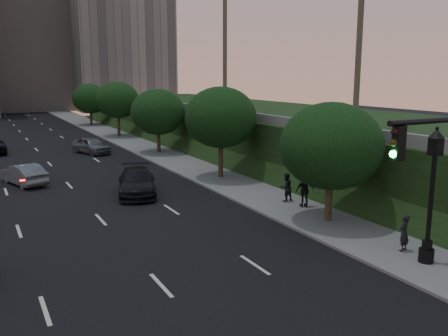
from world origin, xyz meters
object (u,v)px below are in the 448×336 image
sedan_near_right (137,182)px  pedestrian_b (286,187)px  sedan_mid_left (24,174)px  pedestrian_c (305,190)px  street_lamp (431,202)px  pedestrian_a (404,233)px  sedan_far_right (91,145)px

sedan_near_right → pedestrian_b: bearing=-24.5°
sedan_mid_left → sedan_near_right: 8.82m
sedan_mid_left → pedestrian_c: pedestrian_c is taller
street_lamp → pedestrian_a: bearing=82.6°
street_lamp → pedestrian_a: 2.14m
street_lamp → sedan_near_right: size_ratio=1.00×
street_lamp → sedan_mid_left: 26.35m
sedan_mid_left → sedan_near_right: (6.10, -6.37, 0.07)m
sedan_near_right → pedestrian_c: (7.40, -7.73, 0.28)m
sedan_near_right → pedestrian_c: pedestrian_c is taller
sedan_mid_left → sedan_far_right: (7.16, 11.18, 0.07)m
sedan_far_right → pedestrian_a: (5.79, -32.84, 0.14)m
street_lamp → sedan_far_right: size_ratio=1.19×
pedestrian_b → sedan_mid_left: bearing=-47.0°
sedan_far_right → street_lamp: bearing=-99.2°
sedan_mid_left → pedestrian_c: size_ratio=2.38×
sedan_far_right → pedestrian_b: pedestrian_b is taller
sedan_mid_left → sedan_far_right: bearing=-140.6°
sedan_mid_left → pedestrian_a: 25.24m
pedestrian_b → pedestrian_c: size_ratio=0.89×
sedan_near_right → pedestrian_a: size_ratio=3.51×
street_lamp → pedestrian_c: bearing=85.3°
sedan_mid_left → pedestrian_a: bearing=103.0°
sedan_near_right → pedestrian_b: (7.15, -6.27, 0.18)m
sedan_far_right → pedestrian_b: 24.58m
sedan_mid_left → pedestrian_b: bearing=118.4°
pedestrian_b → pedestrian_c: (0.25, -1.47, 0.10)m
pedestrian_a → pedestrian_c: pedestrian_c is taller
sedan_mid_left → pedestrian_b: 18.31m
pedestrian_a → pedestrian_b: bearing=-109.1°
pedestrian_b → street_lamp: bearing=84.0°
sedan_near_right → sedan_far_right: size_ratio=1.18×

